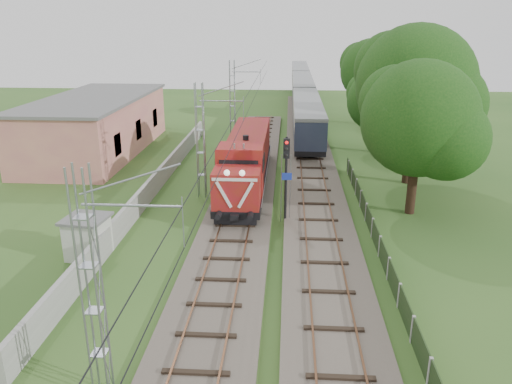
# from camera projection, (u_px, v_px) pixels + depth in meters

# --- Properties ---
(ground) EXTENTS (140.00, 140.00, 0.00)m
(ground) POSITION_uv_depth(u_px,v_px,m) (223.00, 279.00, 24.22)
(ground) COLOR #2D531F
(ground) RESTS_ON ground
(track_main) EXTENTS (4.20, 70.00, 0.45)m
(track_main) POSITION_uv_depth(u_px,v_px,m) (237.00, 221.00, 30.76)
(track_main) COLOR #6B6054
(track_main) RESTS_ON ground
(track_side) EXTENTS (4.20, 80.00, 0.45)m
(track_side) POSITION_uv_depth(u_px,v_px,m) (310.00, 165.00, 42.72)
(track_side) COLOR #6B6054
(track_side) RESTS_ON ground
(catenary) EXTENTS (3.31, 70.00, 8.00)m
(catenary) POSITION_uv_depth(u_px,v_px,m) (201.00, 141.00, 34.40)
(catenary) COLOR gray
(catenary) RESTS_ON ground
(boundary_wall) EXTENTS (0.25, 40.00, 1.50)m
(boundary_wall) POSITION_uv_depth(u_px,v_px,m) (154.00, 185.00, 35.69)
(boundary_wall) COLOR #9E9E99
(boundary_wall) RESTS_ON ground
(station_building) EXTENTS (8.40, 20.40, 5.22)m
(station_building) POSITION_uv_depth(u_px,v_px,m) (97.00, 124.00, 46.92)
(station_building) COLOR tan
(station_building) RESTS_ON ground
(fence) EXTENTS (0.12, 32.00, 1.20)m
(fence) POSITION_uv_depth(u_px,v_px,m) (380.00, 246.00, 26.36)
(fence) COLOR black
(fence) RESTS_ON ground
(locomotive) EXTENTS (2.94, 16.76, 4.26)m
(locomotive) POSITION_uv_depth(u_px,v_px,m) (246.00, 159.00, 36.75)
(locomotive) COLOR black
(locomotive) RESTS_ON ground
(coach_rake) EXTENTS (2.88, 64.29, 3.33)m
(coach_rake) POSITION_uv_depth(u_px,v_px,m) (302.00, 89.00, 73.20)
(coach_rake) COLOR black
(coach_rake) RESTS_ON ground
(signal_post) EXTENTS (0.60, 0.47, 5.43)m
(signal_post) POSITION_uv_depth(u_px,v_px,m) (286.00, 165.00, 29.74)
(signal_post) COLOR black
(signal_post) RESTS_ON ground
(relay_hut) EXTENTS (2.40, 2.40, 2.23)m
(relay_hut) POSITION_uv_depth(u_px,v_px,m) (88.00, 237.00, 26.24)
(relay_hut) COLOR beige
(relay_hut) RESTS_ON ground
(tree_a) EXTENTS (7.57, 7.21, 9.81)m
(tree_a) POSITION_uv_depth(u_px,v_px,m) (421.00, 120.00, 30.59)
(tree_a) COLOR #322014
(tree_a) RESTS_ON ground
(tree_b) EXTENTS (9.12, 8.69, 11.83)m
(tree_b) POSITION_uv_depth(u_px,v_px,m) (417.00, 86.00, 36.27)
(tree_b) COLOR #322014
(tree_b) RESTS_ON ground
(tree_c) EXTENTS (5.95, 5.67, 7.72)m
(tree_c) POSITION_uv_depth(u_px,v_px,m) (378.00, 101.00, 46.12)
(tree_c) COLOR #322014
(tree_c) RESTS_ON ground
(tree_d) EXTENTS (7.74, 7.37, 10.03)m
(tree_d) POSITION_uv_depth(u_px,v_px,m) (373.00, 71.00, 58.29)
(tree_d) COLOR #322014
(tree_d) RESTS_ON ground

